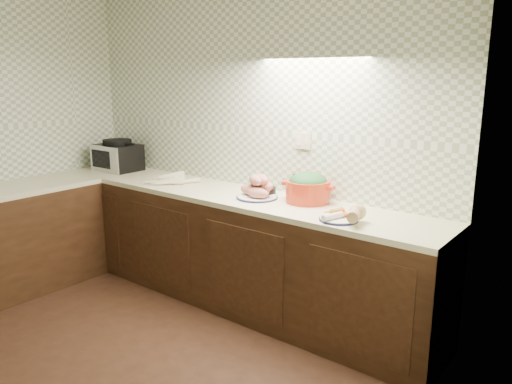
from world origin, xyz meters
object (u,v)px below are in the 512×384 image
Objects in this scene: onion_bowl at (266,189)px; dutch_oven at (308,188)px; sweet_potato_plate at (258,188)px; veg_plate at (347,215)px; toaster_oven at (118,156)px; parsnip_pile at (173,180)px.

dutch_oven is at bearing 1.51° from onion_bowl.
sweet_potato_plate reaches higher than veg_plate.
onion_bowl is (-0.02, 0.12, -0.03)m from sweet_potato_plate.
toaster_oven is at bearing -177.46° from onion_bowl.
sweet_potato_plate is 0.83m from veg_plate.
dutch_oven reaches higher than parsnip_pile.
onion_bowl is 0.87m from veg_plate.
toaster_oven is at bearing 176.30° from veg_plate.
veg_plate is (2.58, -0.17, -0.10)m from toaster_oven.
parsnip_pile is 0.89m from sweet_potato_plate.
toaster_oven is 1.76m from sweet_potato_plate.
veg_plate is at bearing -38.68° from dutch_oven.
toaster_oven is 1.74m from onion_bowl.
parsnip_pile is at bearing 177.13° from veg_plate.
parsnip_pile is 1.22× the size of sweet_potato_plate.
sweet_potato_plate is at bearing 2.54° from parsnip_pile.
toaster_oven is 1.06× the size of dutch_oven.
dutch_oven is (0.36, 0.13, 0.03)m from sweet_potato_plate.
parsnip_pile is 1.26× the size of veg_plate.
veg_plate is at bearing -8.72° from sweet_potato_plate.
onion_bowl is at bearing 10.30° from parsnip_pile.
sweet_potato_plate is at bearing 171.28° from veg_plate.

